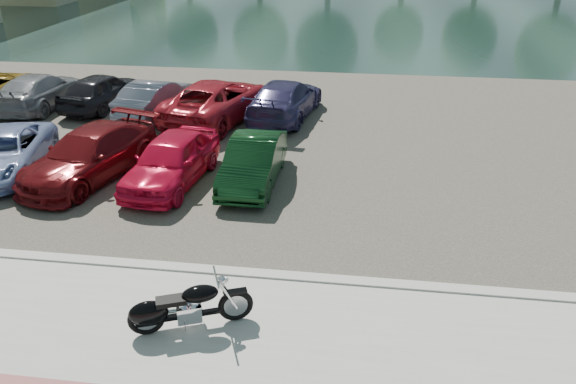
{
  "coord_description": "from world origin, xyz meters",
  "views": [
    {
      "loc": [
        1.94,
        -7.93,
        7.03
      ],
      "look_at": [
        0.31,
        4.06,
        1.1
      ],
      "focal_mm": 35.0,
      "sensor_mm": 36.0,
      "label": 1
    }
  ],
  "objects": [
    {
      "name": "ground",
      "position": [
        0.0,
        0.0,
        0.0
      ],
      "size": [
        200.0,
        200.0,
        0.0
      ],
      "primitive_type": "plane",
      "color": "#595447",
      "rests_on": "ground"
    },
    {
      "name": "promenade",
      "position": [
        0.0,
        -1.0,
        0.05
      ],
      "size": [
        60.0,
        6.0,
        0.1
      ],
      "primitive_type": "cube",
      "color": "#B3B0A8",
      "rests_on": "ground"
    },
    {
      "name": "kerb",
      "position": [
        0.0,
        2.0,
        0.07
      ],
      "size": [
        60.0,
        0.3,
        0.14
      ],
      "primitive_type": "cube",
      "color": "#B3B0A8",
      "rests_on": "ground"
    },
    {
      "name": "parking_lot",
      "position": [
        0.0,
        11.0,
        0.02
      ],
      "size": [
        60.0,
        18.0,
        0.04
      ],
      "primitive_type": "cube",
      "color": "#3C3831",
      "rests_on": "ground"
    },
    {
      "name": "river",
      "position": [
        0.0,
        40.0,
        0.0
      ],
      "size": [
        120.0,
        40.0,
        0.0
      ],
      "primitive_type": "cube",
      "color": "#192E2B",
      "rests_on": "ground"
    },
    {
      "name": "motorcycle",
      "position": [
        -1.17,
        0.05,
        0.56
      ],
      "size": [
        2.22,
        1.12,
        1.05
      ],
      "rotation": [
        0.0,
        0.0,
        0.38
      ],
      "color": "black",
      "rests_on": "promenade"
    },
    {
      "name": "car_2",
      "position": [
        -8.64,
        6.44,
        0.67
      ],
      "size": [
        3.02,
        4.88,
        1.26
      ],
      "primitive_type": "imported",
      "rotation": [
        0.0,
        0.0,
        0.22
      ],
      "color": "#90A0D2",
      "rests_on": "parking_lot"
    },
    {
      "name": "car_3",
      "position": [
        -5.91,
        6.45,
        0.75
      ],
      "size": [
        3.22,
        5.27,
        1.43
      ],
      "primitive_type": "imported",
      "rotation": [
        0.0,
        0.0,
        -0.27
      ],
      "color": "maroon",
      "rests_on": "parking_lot"
    },
    {
      "name": "car_4",
      "position": [
        -3.39,
        6.36,
        0.76
      ],
      "size": [
        2.17,
        4.41,
        1.45
      ],
      "primitive_type": "imported",
      "rotation": [
        0.0,
        0.0,
        -0.11
      ],
      "color": "red",
      "rests_on": "parking_lot"
    },
    {
      "name": "car_5",
      "position": [
        -1.06,
        6.71,
        0.7
      ],
      "size": [
        1.43,
        4.0,
        1.31
      ],
      "primitive_type": "imported",
      "rotation": [
        0.0,
        0.0,
        -0.01
      ],
      "color": "#0D3315",
      "rests_on": "parking_lot"
    },
    {
      "name": "car_7",
      "position": [
        -11.02,
        12.68,
        0.73
      ],
      "size": [
        1.96,
        4.79,
        1.39
      ],
      "primitive_type": "imported",
      "rotation": [
        0.0,
        0.0,
        3.14
      ],
      "color": "gray",
      "rests_on": "parking_lot"
    },
    {
      "name": "car_8",
      "position": [
        -8.49,
        12.99,
        0.75
      ],
      "size": [
        2.49,
        4.44,
        1.43
      ],
      "primitive_type": "imported",
      "rotation": [
        0.0,
        0.0,
        2.94
      ],
      "color": "black",
      "rests_on": "parking_lot"
    },
    {
      "name": "car_9",
      "position": [
        -6.03,
        12.4,
        0.73
      ],
      "size": [
        2.13,
        4.36,
        1.37
      ],
      "primitive_type": "imported",
      "rotation": [
        0.0,
        0.0,
        2.97
      ],
      "color": "slate",
      "rests_on": "parking_lot"
    },
    {
      "name": "car_10",
      "position": [
        -3.51,
        12.19,
        0.81
      ],
      "size": [
        3.81,
        5.96,
        1.53
      ],
      "primitive_type": "imported",
      "rotation": [
        0.0,
        0.0,
        2.89
      ],
      "color": "#AE1D2A",
      "rests_on": "parking_lot"
    },
    {
      "name": "car_11",
      "position": [
        -1.0,
        12.78,
        0.76
      ],
      "size": [
        2.74,
        5.23,
        1.45
      ],
      "primitive_type": "imported",
      "rotation": [
        0.0,
        0.0,
        2.99
      ],
      "color": "navy",
      "rests_on": "parking_lot"
    }
  ]
}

